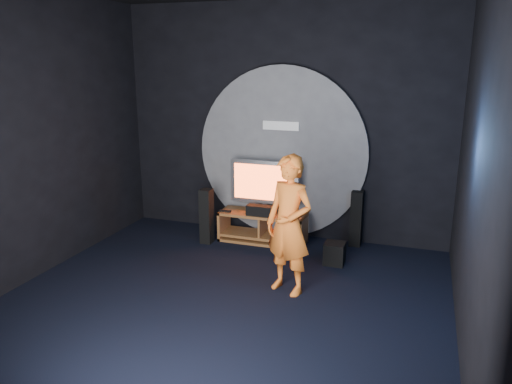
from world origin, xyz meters
TOP-DOWN VIEW (x-y plane):
  - floor at (0.00, 0.00)m, footprint 5.00×5.00m
  - back_wall at (0.00, 2.50)m, footprint 5.00×0.04m
  - front_wall at (0.00, -2.50)m, footprint 5.00×0.04m
  - left_wall at (-2.50, 0.00)m, footprint 0.04×5.00m
  - right_wall at (2.50, 0.00)m, footprint 0.04×5.00m
  - wall_disc_panel at (0.00, 2.44)m, footprint 2.60×0.11m
  - media_console at (-0.16, 2.05)m, footprint 1.30×0.45m
  - tv at (-0.17, 2.12)m, footprint 1.04×0.22m
  - center_speaker at (-0.17, 1.93)m, footprint 0.40×0.15m
  - remote at (-0.72, 1.93)m, footprint 0.18×0.05m
  - tower_speaker_left at (-0.95, 1.74)m, footprint 0.17×0.18m
  - tower_speaker_right at (1.18, 2.34)m, footprint 0.17×0.18m
  - subwoofer at (1.01, 1.56)m, footprint 0.27×0.27m
  - player at (0.63, 0.58)m, footprint 0.70×0.59m

SIDE VIEW (x-z plane):
  - floor at x=0.00m, z-range 0.00..0.00m
  - subwoofer at x=1.01m, z-range 0.00..0.30m
  - media_console at x=-0.16m, z-range -0.03..0.42m
  - tower_speaker_left at x=-0.95m, z-range 0.00..0.83m
  - tower_speaker_right at x=1.18m, z-range 0.00..0.83m
  - remote at x=-0.72m, z-range 0.45..0.47m
  - center_speaker at x=-0.17m, z-range 0.45..0.60m
  - player at x=0.63m, z-range 0.00..1.65m
  - tv at x=-0.17m, z-range 0.49..1.27m
  - wall_disc_panel at x=0.00m, z-range 0.00..2.60m
  - back_wall at x=0.00m, z-range 0.00..3.50m
  - front_wall at x=0.00m, z-range 0.00..3.50m
  - left_wall at x=-2.50m, z-range 0.00..3.50m
  - right_wall at x=2.50m, z-range 0.00..3.50m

